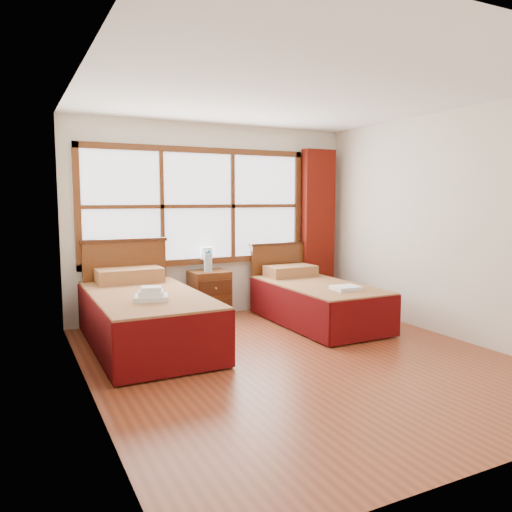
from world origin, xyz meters
name	(u,v)px	position (x,y,z in m)	size (l,w,h in m)	color
floor	(300,359)	(0.00, 0.00, 0.00)	(4.50, 4.50, 0.00)	brown
ceiling	(302,92)	(0.00, 0.00, 2.60)	(4.50, 4.50, 0.00)	white
wall_back	(215,221)	(0.00, 2.25, 1.30)	(4.00, 4.00, 0.00)	silver
wall_left	(86,237)	(-2.00, 0.00, 1.30)	(4.50, 4.50, 0.00)	silver
wall_right	(449,225)	(2.00, 0.00, 1.30)	(4.50, 4.50, 0.00)	silver
window	(198,206)	(-0.25, 2.21, 1.50)	(3.16, 0.06, 1.56)	white
curtain	(318,228)	(1.60, 2.11, 1.17)	(0.50, 0.16, 2.30)	#621209
bed_left	(145,315)	(-1.25, 1.20, 0.34)	(1.13, 2.20, 1.11)	#3A1B0C
bed_right	(315,300)	(0.97, 1.20, 0.30)	(1.00, 2.02, 0.97)	#3A1B0C
nightstand	(209,295)	(-0.19, 1.99, 0.32)	(0.49, 0.48, 0.65)	#582C13
towels_left	(151,295)	(-1.30, 0.72, 0.64)	(0.39, 0.36, 0.14)	white
towels_right	(346,288)	(1.02, 0.62, 0.54)	(0.33, 0.29, 0.05)	white
lamp	(207,254)	(-0.18, 2.10, 0.87)	(0.16, 0.16, 0.31)	gold
bottle_near	(207,263)	(-0.24, 1.96, 0.77)	(0.07, 0.07, 0.26)	#A8C9D8
bottle_far	(209,262)	(-0.20, 1.95, 0.78)	(0.07, 0.07, 0.28)	#A8C9D8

